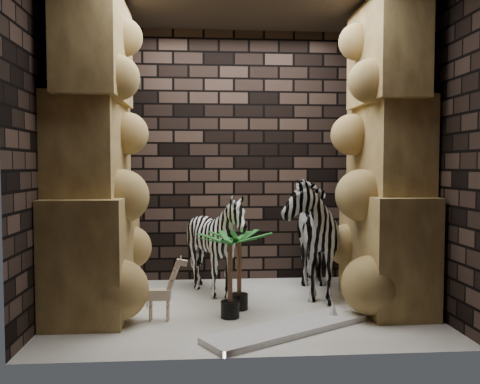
{
  "coord_description": "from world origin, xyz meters",
  "views": [
    {
      "loc": [
        -0.37,
        -4.74,
        1.38
      ],
      "look_at": [
        -0.01,
        0.15,
        1.12
      ],
      "focal_mm": 37.14,
      "sensor_mm": 36.0,
      "label": 1
    }
  ],
  "objects": [
    {
      "name": "wall_left",
      "position": [
        -1.75,
        0.0,
        1.5
      ],
      "size": [
        0.0,
        3.0,
        3.0
      ],
      "primitive_type": "plane",
      "rotation": [
        1.57,
        0.0,
        1.57
      ],
      "color": "black",
      "rests_on": "ground"
    },
    {
      "name": "rock_pillar_right",
      "position": [
        1.42,
        0.0,
        1.5
      ],
      "size": [
        0.58,
        1.25,
        3.0
      ],
      "primitive_type": null,
      "color": "tan",
      "rests_on": "floor"
    },
    {
      "name": "rock_pillar_left",
      "position": [
        -1.4,
        0.0,
        1.5
      ],
      "size": [
        0.68,
        1.3,
        3.0
      ],
      "primitive_type": null,
      "color": "tan",
      "rests_on": "floor"
    },
    {
      "name": "palm_back",
      "position": [
        -0.13,
        -0.3,
        0.39
      ],
      "size": [
        0.36,
        0.36,
        0.78
      ],
      "primitive_type": null,
      "color": "#1D5222",
      "rests_on": "floor"
    },
    {
      "name": "wall_back",
      "position": [
        0.0,
        1.25,
        1.5
      ],
      "size": [
        3.5,
        0.0,
        3.5
      ],
      "primitive_type": "plane",
      "rotation": [
        1.57,
        0.0,
        0.0
      ],
      "color": "black",
      "rests_on": "ground"
    },
    {
      "name": "floor",
      "position": [
        0.0,
        0.0,
        0.0
      ],
      "size": [
        3.5,
        3.5,
        0.0
      ],
      "primitive_type": "plane",
      "color": "white",
      "rests_on": "ground"
    },
    {
      "name": "zebra_left",
      "position": [
        -0.24,
        0.47,
        0.5
      ],
      "size": [
        1.18,
        1.31,
        0.99
      ],
      "primitive_type": "imported",
      "rotation": [
        0.0,
        0.0,
        -0.31
      ],
      "color": "white",
      "rests_on": "floor"
    },
    {
      "name": "surfboard",
      "position": [
        0.33,
        -0.71,
        0.03
      ],
      "size": [
        1.49,
        1.09,
        0.05
      ],
      "primitive_type": "cube",
      "rotation": [
        0.0,
        0.0,
        0.54
      ],
      "color": "white",
      "rests_on": "floor"
    },
    {
      "name": "giraffe_toy",
      "position": [
        -0.77,
        -0.34,
        0.3
      ],
      "size": [
        0.32,
        0.13,
        0.6
      ],
      "primitive_type": null,
      "rotation": [
        0.0,
        0.0,
        -0.08
      ],
      "color": "beige",
      "rests_on": "floor"
    },
    {
      "name": "wall_front",
      "position": [
        0.0,
        -1.25,
        1.5
      ],
      "size": [
        3.5,
        0.0,
        3.5
      ],
      "primitive_type": "plane",
      "rotation": [
        -1.57,
        0.0,
        0.0
      ],
      "color": "black",
      "rests_on": "ground"
    },
    {
      "name": "palm_front",
      "position": [
        -0.03,
        -0.04,
        0.38
      ],
      "size": [
        0.36,
        0.36,
        0.77
      ],
      "primitive_type": null,
      "color": "#1D5222",
      "rests_on": "floor"
    },
    {
      "name": "zebra_right",
      "position": [
        0.72,
        0.49,
        0.75
      ],
      "size": [
        0.74,
        1.29,
        1.5
      ],
      "primitive_type": "imported",
      "rotation": [
        0.0,
        0.0,
        -0.05
      ],
      "color": "white",
      "rests_on": "floor"
    },
    {
      "name": "wall_right",
      "position": [
        1.75,
        0.0,
        1.5
      ],
      "size": [
        0.0,
        3.0,
        3.0
      ],
      "primitive_type": "plane",
      "rotation": [
        1.57,
        0.0,
        -1.57
      ],
      "color": "black",
      "rests_on": "ground"
    }
  ]
}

